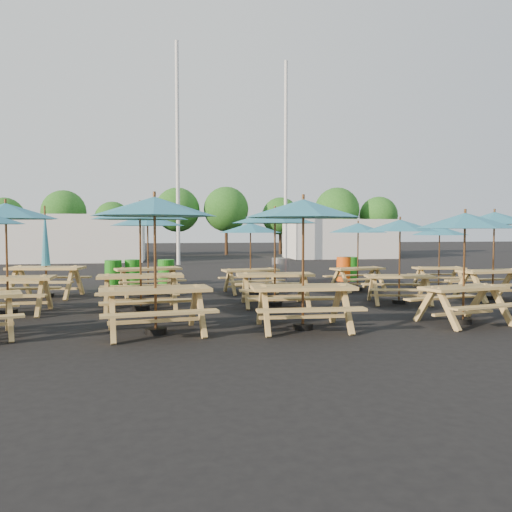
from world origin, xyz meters
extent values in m
plane|color=black|center=(0.00, 0.00, 0.00)|extent=(120.00, 120.00, 0.00)
cube|color=tan|center=(-6.23, -1.48, 0.81)|extent=(1.98, 0.78, 0.07)
cube|color=tan|center=(-6.23, -0.75, 0.49)|extent=(1.97, 0.29, 0.04)
cylinder|color=black|center=(-6.23, -1.48, 0.05)|extent=(0.39, 0.39, 0.11)
cylinder|color=brown|center=(-6.23, -1.48, 1.26)|extent=(0.05, 0.05, 2.52)
cone|color=teal|center=(-6.23, -1.48, 2.32)|extent=(2.27, 2.27, 0.35)
cube|color=tan|center=(-6.03, 1.34, 0.83)|extent=(2.12, 1.14, 0.07)
cube|color=tan|center=(-6.17, 0.61, 0.50)|extent=(2.03, 0.64, 0.04)
cube|color=tan|center=(-5.90, 2.06, 0.50)|extent=(2.03, 0.64, 0.04)
cylinder|color=black|center=(-6.03, 1.34, 0.06)|extent=(0.40, 0.40, 0.11)
cylinder|color=brown|center=(-6.03, 1.34, 1.29)|extent=(0.05, 0.05, 2.57)
cone|color=teal|center=(-6.03, 1.34, 1.73)|extent=(0.25, 0.25, 1.68)
cube|color=tan|center=(-2.92, -4.27, 0.81)|extent=(2.05, 1.02, 0.07)
cube|color=tan|center=(-2.83, -4.98, 0.49)|extent=(1.99, 0.53, 0.04)
cube|color=tan|center=(-3.02, -3.55, 0.49)|extent=(1.99, 0.53, 0.04)
cylinder|color=black|center=(-2.92, -4.27, 0.05)|extent=(0.39, 0.39, 0.11)
cylinder|color=brown|center=(-2.92, -4.27, 1.26)|extent=(0.05, 0.05, 2.52)
cone|color=teal|center=(-2.92, -4.27, 2.32)|extent=(2.53, 2.53, 0.35)
cube|color=tan|center=(-3.31, -1.42, 0.81)|extent=(2.01, 0.87, 0.07)
cube|color=tan|center=(-3.28, -2.15, 0.49)|extent=(1.98, 0.38, 0.04)
cube|color=tan|center=(-3.35, -0.70, 0.49)|extent=(1.98, 0.38, 0.04)
cylinder|color=black|center=(-3.31, -1.42, 0.05)|extent=(0.39, 0.39, 0.11)
cylinder|color=brown|center=(-3.31, -1.42, 1.26)|extent=(0.05, 0.05, 2.52)
cone|color=teal|center=(-3.31, -1.42, 2.32)|extent=(2.37, 2.37, 0.35)
cube|color=tan|center=(-3.23, 1.36, 0.76)|extent=(1.97, 1.13, 0.06)
cube|color=tan|center=(-3.07, 0.69, 0.46)|extent=(1.86, 0.68, 0.04)
cube|color=tan|center=(-3.39, 2.02, 0.46)|extent=(1.86, 0.68, 0.04)
cylinder|color=black|center=(-3.23, 1.36, 0.05)|extent=(0.37, 0.37, 0.10)
cylinder|color=brown|center=(-3.23, 1.36, 1.18)|extent=(0.05, 0.05, 2.37)
cone|color=teal|center=(-3.23, 1.36, 2.18)|extent=(2.55, 2.55, 0.33)
cube|color=tan|center=(-0.17, -4.34, 0.80)|extent=(2.00, 0.87, 0.07)
cube|color=tan|center=(-0.21, -5.06, 0.49)|extent=(1.97, 0.38, 0.04)
cube|color=tan|center=(-0.13, -3.63, 0.49)|extent=(1.97, 0.38, 0.04)
cylinder|color=black|center=(-0.17, -4.34, 0.05)|extent=(0.39, 0.39, 0.11)
cylinder|color=brown|center=(-0.17, -4.34, 1.25)|extent=(0.05, 0.05, 2.50)
cone|color=teal|center=(-0.17, -4.34, 2.30)|extent=(2.36, 2.36, 0.35)
cube|color=tan|center=(-0.04, -1.33, 0.78)|extent=(1.94, 0.86, 0.06)
cube|color=tan|center=(-0.09, -2.02, 0.47)|extent=(1.91, 0.39, 0.04)
cube|color=tan|center=(0.00, -0.64, 0.47)|extent=(1.91, 0.39, 0.04)
cylinder|color=black|center=(-0.04, -1.33, 0.05)|extent=(0.38, 0.38, 0.11)
cylinder|color=brown|center=(-0.04, -1.33, 1.21)|extent=(0.05, 0.05, 2.42)
cone|color=teal|center=(-0.04, -1.33, 2.23)|extent=(2.31, 2.31, 0.34)
cube|color=tan|center=(-0.20, 1.33, 0.68)|extent=(1.74, 0.88, 0.06)
cube|color=tan|center=(-0.11, 0.73, 0.42)|extent=(1.68, 0.47, 0.04)
cube|color=tan|center=(-0.29, 1.94, 0.42)|extent=(1.68, 0.47, 0.04)
cylinder|color=black|center=(-0.20, 1.33, 0.05)|extent=(0.33, 0.33, 0.09)
cylinder|color=brown|center=(-0.20, 1.33, 1.06)|extent=(0.04, 0.04, 2.13)
cone|color=teal|center=(-0.20, 1.33, 1.96)|extent=(2.16, 2.16, 0.30)
cube|color=tan|center=(3.19, -4.36, 0.73)|extent=(1.87, 1.03, 0.06)
cube|color=tan|center=(3.32, -5.00, 0.44)|extent=(1.78, 0.59, 0.04)
cube|color=tan|center=(3.06, -3.73, 0.44)|extent=(1.78, 0.59, 0.04)
cylinder|color=black|center=(3.19, -4.36, 0.05)|extent=(0.35, 0.35, 0.10)
cylinder|color=brown|center=(3.19, -4.36, 1.13)|extent=(0.04, 0.04, 2.26)
cone|color=teal|center=(3.19, -4.36, 2.08)|extent=(2.38, 2.38, 0.31)
cube|color=tan|center=(3.19, -1.55, 0.70)|extent=(1.81, 1.01, 0.06)
cube|color=tan|center=(3.06, -2.16, 0.43)|extent=(1.72, 0.60, 0.04)
cube|color=tan|center=(3.33, -0.94, 0.43)|extent=(1.72, 0.60, 0.04)
cylinder|color=black|center=(3.19, -1.55, 0.05)|extent=(0.34, 0.34, 0.09)
cylinder|color=brown|center=(3.19, -1.55, 1.09)|extent=(0.04, 0.04, 2.18)
cone|color=teal|center=(3.19, -1.55, 2.01)|extent=(2.32, 2.32, 0.30)
cube|color=tan|center=(3.20, 1.28, 0.69)|extent=(1.77, 0.99, 0.06)
cube|color=tan|center=(3.34, 0.68, 0.42)|extent=(1.68, 0.58, 0.04)
cube|color=tan|center=(3.07, 1.88, 0.42)|extent=(1.68, 0.58, 0.04)
cylinder|color=black|center=(3.20, 1.28, 0.05)|extent=(0.33, 0.33, 0.09)
cylinder|color=brown|center=(3.20, 1.28, 1.07)|extent=(0.04, 0.04, 2.13)
cone|color=teal|center=(3.20, 1.28, 1.96)|extent=(2.27, 2.27, 0.30)
cube|color=tan|center=(6.05, -1.33, 0.77)|extent=(1.94, 0.89, 0.06)
cube|color=tan|center=(6.11, -2.02, 0.47)|extent=(1.90, 0.42, 0.04)
cube|color=tan|center=(5.99, -0.64, 0.47)|extent=(1.90, 0.42, 0.04)
cylinder|color=black|center=(6.05, -1.33, 0.05)|extent=(0.38, 0.38, 0.10)
cylinder|color=brown|center=(6.05, -1.33, 1.20)|extent=(0.05, 0.05, 2.40)
cone|color=teal|center=(6.05, -1.33, 2.22)|extent=(2.33, 2.33, 0.33)
cube|color=tan|center=(6.05, 1.39, 0.65)|extent=(1.65, 0.79, 0.05)
cube|color=tan|center=(5.99, 0.81, 0.40)|extent=(1.61, 0.39, 0.04)
cube|color=tan|center=(6.11, 1.97, 0.40)|extent=(1.61, 0.39, 0.04)
cylinder|color=black|center=(6.05, 1.39, 0.04)|extent=(0.32, 0.32, 0.09)
cylinder|color=brown|center=(6.05, 1.39, 1.02)|extent=(0.04, 0.04, 2.03)
cone|color=teal|center=(6.05, 1.39, 1.87)|extent=(2.00, 2.00, 0.28)
cylinder|color=#1C7E16|center=(-4.45, 3.75, 0.44)|extent=(0.55, 0.55, 0.89)
cylinder|color=#1C7E16|center=(-3.81, 3.94, 0.44)|extent=(0.55, 0.55, 0.89)
cylinder|color=#1C7E16|center=(-2.70, 3.69, 0.44)|extent=(0.55, 0.55, 0.89)
cylinder|color=gray|center=(1.31, 3.94, 0.44)|extent=(0.55, 0.55, 0.89)
cylinder|color=#DE4D0D|center=(3.81, 4.11, 0.44)|extent=(0.55, 0.55, 0.89)
cylinder|color=#1C7E16|center=(4.08, 4.14, 0.44)|extent=(0.55, 0.55, 0.89)
cylinder|color=silver|center=(-2.00, 14.00, 6.00)|extent=(0.20, 0.20, 12.00)
cylinder|color=silver|center=(4.50, 16.00, 6.00)|extent=(0.20, 0.20, 12.00)
cube|color=silver|center=(-8.00, 18.00, 1.40)|extent=(8.00, 4.00, 2.80)
cube|color=silver|center=(9.00, 19.00, 1.30)|extent=(7.00, 4.00, 2.60)
cylinder|color=#382314|center=(-14.07, 25.25, 0.96)|extent=(0.24, 0.24, 1.92)
sphere|color=#1E5919|center=(-14.07, 25.25, 2.84)|extent=(2.80, 2.80, 2.80)
cylinder|color=#382314|center=(-9.74, 23.90, 1.07)|extent=(0.24, 0.24, 2.14)
sphere|color=#1E5919|center=(-9.74, 23.90, 3.16)|extent=(3.11, 3.11, 3.11)
cylinder|color=#382314|center=(-6.39, 23.65, 0.89)|extent=(0.24, 0.24, 1.78)
sphere|color=#1E5919|center=(-6.39, 23.65, 2.63)|extent=(2.59, 2.59, 2.59)
cylinder|color=#382314|center=(-1.75, 24.72, 1.16)|extent=(0.24, 0.24, 2.31)
sphere|color=#1E5919|center=(-1.75, 24.72, 3.41)|extent=(3.36, 3.36, 3.36)
cylinder|color=#382314|center=(1.90, 24.26, 1.17)|extent=(0.24, 0.24, 2.35)
sphere|color=#1E5919|center=(1.90, 24.26, 3.47)|extent=(3.41, 3.41, 3.41)
cylinder|color=#382314|center=(6.22, 24.67, 1.01)|extent=(0.24, 0.24, 2.02)
sphere|color=#1E5919|center=(6.22, 24.67, 2.98)|extent=(2.94, 2.94, 2.94)
cylinder|color=#382314|center=(10.23, 22.90, 1.16)|extent=(0.24, 0.24, 2.32)
sphere|color=#1E5919|center=(10.23, 22.90, 3.43)|extent=(3.38, 3.38, 3.38)
cylinder|color=#382314|center=(13.63, 22.92, 1.02)|extent=(0.24, 0.24, 2.03)
sphere|color=#1E5919|center=(13.63, 22.92, 3.00)|extent=(2.95, 2.95, 2.95)
camera|label=1|loc=(-2.76, -13.46, 1.90)|focal=35.00mm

